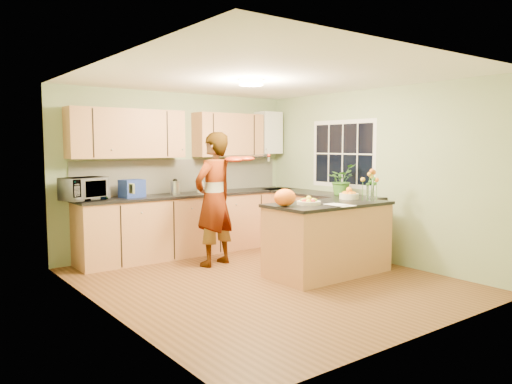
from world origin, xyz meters
TOP-DOWN VIEW (x-y plane):
  - floor at (0.00, 0.00)m, footprint 4.50×4.50m
  - ceiling at (0.00, 0.00)m, footprint 4.00×4.50m
  - wall_back at (0.00, 2.25)m, footprint 4.00×0.02m
  - wall_front at (0.00, -2.25)m, footprint 4.00×0.02m
  - wall_left at (-2.00, 0.00)m, footprint 0.02×4.50m
  - wall_right at (2.00, 0.00)m, footprint 0.02×4.50m
  - back_counter at (0.10, 1.95)m, footprint 3.64×0.62m
  - right_counter at (1.70, 0.85)m, footprint 0.62×2.24m
  - splashback at (0.10, 2.23)m, footprint 3.60×0.02m
  - upper_cabinets at (-0.18, 2.08)m, footprint 3.20×0.34m
  - boiler at (1.70, 2.09)m, footprint 0.40×0.30m
  - window_right at (1.99, 0.60)m, footprint 0.01×1.30m
  - light_switch at (-1.99, -0.60)m, footprint 0.02×0.09m
  - ceiling_lamp at (0.00, 0.30)m, footprint 0.30×0.30m
  - peninsula_island at (0.86, -0.22)m, footprint 1.64×0.84m
  - fruit_dish at (0.51, -0.22)m, footprint 0.30×0.30m
  - orange_bowl at (1.41, -0.07)m, footprint 0.27×0.27m
  - flower_vase at (1.46, -0.40)m, footprint 0.25×0.25m
  - orange_bag at (0.16, -0.17)m, footprint 0.29×0.25m
  - papers at (0.76, -0.52)m, footprint 0.24×0.33m
  - violinist at (-0.06, 1.09)m, footprint 0.77×0.61m
  - violin at (0.14, 0.87)m, footprint 0.68×0.59m
  - microwave at (-1.58, 1.96)m, footprint 0.65×0.53m
  - blue_box at (-0.90, 1.95)m, footprint 0.36×0.29m
  - kettle at (-0.20, 1.96)m, footprint 0.15×0.15m
  - jar_cream at (0.26, 2.00)m, footprint 0.14×0.14m
  - jar_white at (0.39, 1.90)m, footprint 0.13×0.13m
  - potted_plant at (1.70, 0.35)m, footprint 0.50×0.47m

SIDE VIEW (x-z plane):
  - floor at x=0.00m, z-range 0.00..0.00m
  - back_counter at x=0.10m, z-range 0.00..0.94m
  - right_counter at x=1.70m, z-range 0.00..0.94m
  - peninsula_island at x=0.86m, z-range 0.00..0.94m
  - violinist at x=-0.06m, z-range 0.00..1.86m
  - papers at x=0.76m, z-range 0.94..0.95m
  - fruit_dish at x=0.51m, z-range 0.93..1.04m
  - orange_bowl at x=1.41m, z-range 0.93..1.08m
  - jar_white at x=0.39m, z-range 0.94..1.09m
  - jar_cream at x=0.26m, z-range 0.94..1.11m
  - orange_bag at x=0.16m, z-range 0.94..1.16m
  - kettle at x=-0.20m, z-range 0.91..1.19m
  - blue_box at x=-0.90m, z-range 0.94..1.19m
  - microwave at x=-1.58m, z-range 0.94..1.25m
  - potted_plant at x=1.70m, z-range 0.94..1.40m
  - splashback at x=0.10m, z-range 0.94..1.46m
  - flower_vase at x=1.46m, z-range 1.02..1.48m
  - wall_back at x=0.00m, z-range 0.00..2.50m
  - wall_front at x=0.00m, z-range 0.00..2.50m
  - wall_left at x=-2.00m, z-range 0.00..2.50m
  - wall_right at x=2.00m, z-range 0.00..2.50m
  - light_switch at x=-1.99m, z-range 1.26..1.34m
  - violin at x=0.14m, z-range 1.41..1.58m
  - window_right at x=1.99m, z-range 1.02..2.08m
  - upper_cabinets at x=-0.18m, z-range 1.50..2.20m
  - boiler at x=1.70m, z-range 1.47..2.33m
  - ceiling_lamp at x=0.00m, z-range 2.43..2.50m
  - ceiling at x=0.00m, z-range 2.49..2.51m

